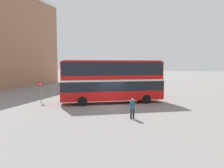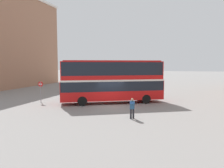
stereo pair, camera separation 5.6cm
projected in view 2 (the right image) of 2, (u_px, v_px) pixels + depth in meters
ground_plane at (111, 106)px, 23.00m from camera, size 240.00×240.00×0.00m
double_decker_bus at (112, 79)px, 24.67m from camera, size 11.36×7.59×4.82m
pedestrian_foreground at (132, 106)px, 17.62m from camera, size 0.58×0.58×1.68m
parked_car_kerb_near at (77, 87)px, 34.98m from camera, size 4.28×2.44×1.52m
parked_car_kerb_far at (138, 87)px, 34.32m from camera, size 4.88×2.86×1.69m
no_entry_sign at (41, 88)px, 25.11m from camera, size 0.61×0.08×2.43m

